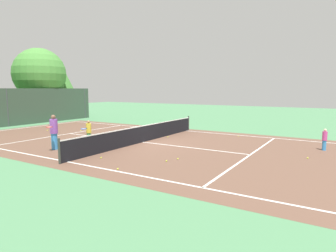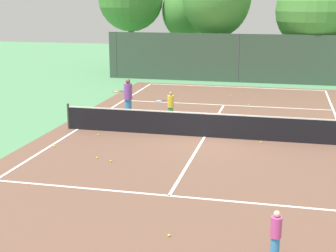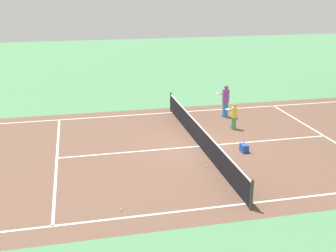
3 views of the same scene
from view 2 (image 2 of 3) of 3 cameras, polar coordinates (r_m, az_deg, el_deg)
ground_plane at (r=20.31m, az=4.19°, el=-1.26°), size 80.00×80.00×0.00m
court_surface at (r=20.30m, az=4.19°, el=-1.26°), size 13.00×25.00×0.01m
tennis_net at (r=20.17m, az=4.21°, el=0.13°), size 11.90×0.10×1.10m
perimeter_fence at (r=33.69m, az=8.03°, el=7.64°), size 18.00×0.12×3.20m
tree_0 at (r=39.93m, az=1.99°, el=12.90°), size 3.61×3.48×6.66m
tree_2 at (r=35.59m, az=16.33°, el=12.43°), size 5.12×5.12×7.19m
player_0 at (r=22.79m, az=0.25°, el=2.32°), size 0.87×0.51×1.35m
player_1 at (r=23.58m, az=-4.58°, el=3.26°), size 0.92×0.75×1.82m
player_2 at (r=11.10m, az=12.16°, el=-12.01°), size 0.24×0.24×1.13m
ball_crate at (r=21.81m, az=7.68°, el=0.24°), size 0.45×0.28×0.43m
tennis_ball_0 at (r=12.05m, az=0.11°, el=-12.34°), size 0.07×0.07×0.07m
tennis_ball_1 at (r=20.38m, az=8.13°, el=-1.22°), size 0.07×0.07×0.07m
tennis_ball_2 at (r=17.72m, az=-8.08°, el=-3.60°), size 0.07×0.07×0.07m
tennis_ball_3 at (r=20.64m, az=-7.96°, el=-1.01°), size 0.07×0.07×0.07m
tennis_ball_4 at (r=19.37m, az=-12.81°, el=-2.26°), size 0.07×0.07×0.07m
tennis_ball_6 at (r=17.31m, az=-6.51°, el=-3.98°), size 0.07×0.07×0.07m
tennis_ball_7 at (r=19.74m, az=10.53°, el=-1.83°), size 0.07×0.07×0.07m
tennis_ball_8 at (r=29.00m, az=7.13°, el=3.46°), size 0.07×0.07×0.07m
tennis_ball_9 at (r=26.62m, az=9.15°, el=2.42°), size 0.07×0.07×0.07m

